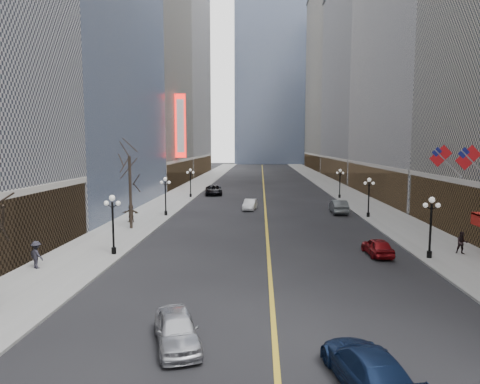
# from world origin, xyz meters

# --- Properties ---
(sidewalk_east) EXTENTS (6.00, 230.00, 0.15)m
(sidewalk_east) POSITION_xyz_m (14.00, 70.00, 0.07)
(sidewalk_east) COLOR gray
(sidewalk_east) RESTS_ON ground
(sidewalk_west) EXTENTS (6.00, 230.00, 0.15)m
(sidewalk_west) POSITION_xyz_m (-14.00, 70.00, 0.07)
(sidewalk_west) COLOR gray
(sidewalk_west) RESTS_ON ground
(lane_line) EXTENTS (0.25, 200.00, 0.02)m
(lane_line) POSITION_xyz_m (0.00, 80.00, 0.01)
(lane_line) COLOR gold
(lane_line) RESTS_ON ground
(bldg_east_c) EXTENTS (26.60, 40.60, 48.80)m
(bldg_east_c) POSITION_xyz_m (29.88, 106.00, 24.18)
(bldg_east_c) COLOR #969699
(bldg_east_c) RESTS_ON ground
(bldg_east_d) EXTENTS (26.60, 46.60, 62.80)m
(bldg_east_d) POSITION_xyz_m (29.90, 149.00, 31.17)
(bldg_east_d) COLOR gray
(bldg_east_d) RESTS_ON ground
(bldg_west_c) EXTENTS (26.60, 30.60, 50.80)m
(bldg_west_c) POSITION_xyz_m (-29.88, 87.00, 25.19)
(bldg_west_c) COLOR gray
(bldg_west_c) RESTS_ON ground
(bldg_west_d) EXTENTS (26.60, 38.60, 72.80)m
(bldg_west_d) POSITION_xyz_m (-29.92, 121.00, 36.17)
(bldg_west_d) COLOR #BCB9B2
(bldg_west_d) RESTS_ON ground
(streetlamp_east_1) EXTENTS (1.26, 0.44, 4.52)m
(streetlamp_east_1) POSITION_xyz_m (11.80, 30.00, 2.90)
(streetlamp_east_1) COLOR black
(streetlamp_east_1) RESTS_ON sidewalk_east
(streetlamp_east_2) EXTENTS (1.26, 0.44, 4.52)m
(streetlamp_east_2) POSITION_xyz_m (11.80, 48.00, 2.90)
(streetlamp_east_2) COLOR black
(streetlamp_east_2) RESTS_ON sidewalk_east
(streetlamp_east_3) EXTENTS (1.26, 0.44, 4.52)m
(streetlamp_east_3) POSITION_xyz_m (11.80, 66.00, 2.90)
(streetlamp_east_3) COLOR black
(streetlamp_east_3) RESTS_ON sidewalk_east
(streetlamp_west_1) EXTENTS (1.26, 0.44, 4.52)m
(streetlamp_west_1) POSITION_xyz_m (-11.80, 30.00, 2.90)
(streetlamp_west_1) COLOR black
(streetlamp_west_1) RESTS_ON sidewalk_west
(streetlamp_west_2) EXTENTS (1.26, 0.44, 4.52)m
(streetlamp_west_2) POSITION_xyz_m (-11.80, 48.00, 2.90)
(streetlamp_west_2) COLOR black
(streetlamp_west_2) RESTS_ON sidewalk_west
(streetlamp_west_3) EXTENTS (1.26, 0.44, 4.52)m
(streetlamp_west_3) POSITION_xyz_m (-11.80, 66.00, 2.90)
(streetlamp_west_3) COLOR black
(streetlamp_west_3) RESTS_ON sidewalk_west
(flag_4) EXTENTS (2.87, 0.12, 2.87)m
(flag_4) POSITION_xyz_m (15.31, 32.00, 7.29)
(flag_4) COLOR #B2B2B7
(flag_4) RESTS_ON ground
(flag_5) EXTENTS (2.87, 0.12, 2.87)m
(flag_5) POSITION_xyz_m (15.31, 37.00, 7.29)
(flag_5) COLOR #B2B2B7
(flag_5) RESTS_ON ground
(theatre_marquee) EXTENTS (2.00, 0.55, 12.00)m
(theatre_marquee) POSITION_xyz_m (-15.88, 80.00, 12.00)
(theatre_marquee) COLOR red
(theatre_marquee) RESTS_ON ground
(tree_west_far) EXTENTS (3.60, 3.60, 7.92)m
(tree_west_far) POSITION_xyz_m (-13.50, 40.00, 6.24)
(tree_west_far) COLOR #2D231C
(tree_west_far) RESTS_ON sidewalk_west
(car_nb_near) EXTENTS (2.96, 4.61, 1.46)m
(car_nb_near) POSITION_xyz_m (-4.13, 15.64, 0.73)
(car_nb_near) COLOR #B0B1B8
(car_nb_near) RESTS_ON ground
(car_nb_mid) EXTENTS (1.90, 4.29, 1.37)m
(car_nb_mid) POSITION_xyz_m (-2.00, 53.76, 0.68)
(car_nb_mid) COLOR silver
(car_nb_mid) RESTS_ON ground
(car_nb_far) EXTENTS (3.49, 6.21, 1.64)m
(car_nb_far) POSITION_xyz_m (-8.55, 70.09, 0.82)
(car_nb_far) COLOR black
(car_nb_far) RESTS_ON ground
(car_sb_near) EXTENTS (2.96, 5.30, 1.45)m
(car_sb_near) POSITION_xyz_m (3.08, 12.94, 0.73)
(car_sb_near) COLOR #122143
(car_sb_near) RESTS_ON ground
(car_sb_mid) EXTENTS (1.82, 4.08, 1.36)m
(car_sb_mid) POSITION_xyz_m (8.30, 31.02, 0.68)
(car_sb_mid) COLOR maroon
(car_sb_mid) RESTS_ON ground
(car_sb_far) EXTENTS (1.86, 5.12, 1.68)m
(car_sb_far) POSITION_xyz_m (9.00, 51.34, 0.84)
(car_sb_far) COLOR #4E5456
(car_sb_far) RESTS_ON ground
(ped_east_walk) EXTENTS (0.90, 0.61, 1.71)m
(ped_east_walk) POSITION_xyz_m (14.69, 31.26, 1.01)
(ped_east_walk) COLOR black
(ped_east_walk) RESTS_ON sidewalk_east
(ped_west_walk) EXTENTS (1.29, 1.02, 1.86)m
(ped_west_walk) POSITION_xyz_m (-15.66, 25.96, 1.08)
(ped_west_walk) COLOR #23222B
(ped_west_walk) RESTS_ON sidewalk_west
(ped_west_far) EXTENTS (1.81, 0.64, 1.92)m
(ped_west_far) POSITION_xyz_m (-14.55, 43.38, 1.11)
(ped_west_far) COLOR black
(ped_west_far) RESTS_ON sidewalk_west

